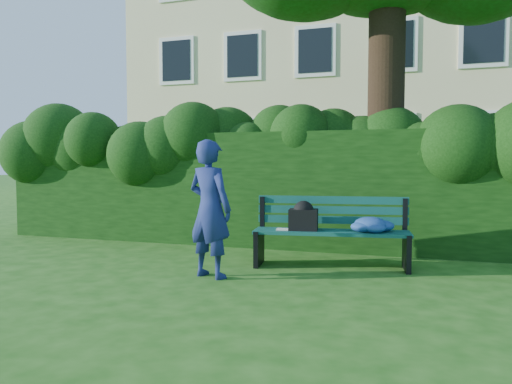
% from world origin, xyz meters
% --- Properties ---
extents(ground, '(80.00, 80.00, 0.00)m').
position_xyz_m(ground, '(0.00, 0.00, 0.00)').
color(ground, '#1D5111').
rests_on(ground, ground).
extents(apartment_building, '(16.00, 8.08, 12.00)m').
position_xyz_m(apartment_building, '(-0.00, 13.99, 6.00)').
color(apartment_building, beige).
rests_on(apartment_building, ground).
extents(hedge, '(10.00, 1.00, 1.80)m').
position_xyz_m(hedge, '(0.00, 2.20, 0.90)').
color(hedge, black).
rests_on(hedge, ground).
extents(park_bench, '(2.01, 0.83, 0.89)m').
position_xyz_m(park_bench, '(1.01, 0.76, 0.51)').
color(park_bench, '#0D423B').
rests_on(park_bench, ground).
extents(man_reading, '(0.67, 0.54, 1.60)m').
position_xyz_m(man_reading, '(-0.27, -0.26, 0.80)').
color(man_reading, navy).
rests_on(man_reading, ground).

